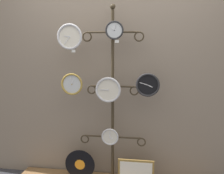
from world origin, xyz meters
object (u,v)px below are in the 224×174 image
object	(u,v)px
display_stand	(113,128)
clock_top_center	(114,30)
clock_bottom_center	(110,137)
clock_middle_left	(72,84)
vinyl_record	(80,165)
clock_middle_right	(148,85)
clock_middle_center	(108,90)
clock_top_left	(70,37)
picture_frame	(136,172)

from	to	relation	value
display_stand	clock_top_center	distance (m)	1.08
clock_bottom_center	clock_middle_left	bearing A→B (deg)	175.79
clock_middle_left	vinyl_record	size ratio (longest dim) A/B	0.69
clock_middle_right	vinyl_record	bearing A→B (deg)	179.02
clock_top_center	clock_middle_center	distance (m)	0.62
clock_top_left	clock_middle_left	bearing A→B (deg)	88.01
clock_middle_center	clock_middle_right	world-z (taller)	clock_middle_right
display_stand	clock_bottom_center	bearing A→B (deg)	-96.58
clock_middle_left	vinyl_record	bearing A→B (deg)	8.74
clock_middle_right	clock_bottom_center	bearing A→B (deg)	-175.84
display_stand	clock_top_left	bearing A→B (deg)	-165.82
clock_top_left	clock_top_center	world-z (taller)	clock_top_center
clock_bottom_center	clock_middle_center	bearing A→B (deg)	-161.02
clock_middle_center	clock_bottom_center	distance (m)	0.52
clock_top_center	clock_middle_right	size ratio (longest dim) A/B	0.76
clock_middle_left	clock_middle_center	size ratio (longest dim) A/B	0.89
clock_top_left	clock_middle_center	bearing A→B (deg)	-0.48
clock_bottom_center	picture_frame	bearing A→B (deg)	2.74
clock_middle_left	clock_bottom_center	bearing A→B (deg)	-4.21
clock_middle_center	clock_middle_right	xyz separation A→B (m)	(0.41, 0.03, 0.06)
clock_middle_center	vinyl_record	xyz separation A→B (m)	(-0.34, 0.05, -0.89)
clock_top_center	picture_frame	bearing A→B (deg)	-2.03
clock_top_center	clock_bottom_center	world-z (taller)	clock_top_center
clock_top_left	clock_bottom_center	distance (m)	1.15
clock_middle_right	picture_frame	xyz separation A→B (m)	(-0.11, -0.01, -0.97)
clock_middle_center	clock_top_left	bearing A→B (deg)	179.52
clock_middle_center	vinyl_record	world-z (taller)	clock_middle_center
clock_bottom_center	vinyl_record	size ratio (longest dim) A/B	0.54
clock_middle_left	vinyl_record	distance (m)	0.94
clock_top_left	clock_middle_right	bearing A→B (deg)	2.20
clock_top_center	clock_bottom_center	size ratio (longest dim) A/B	1.01
clock_middle_right	clock_top_center	bearing A→B (deg)	-178.96
clock_top_center	vinyl_record	world-z (taller)	clock_top_center
display_stand	vinyl_record	bearing A→B (deg)	-169.83
clock_middle_center	clock_bottom_center	bearing A→B (deg)	18.98
vinyl_record	display_stand	bearing A→B (deg)	10.17
display_stand	clock_middle_center	distance (m)	0.47
picture_frame	vinyl_record	bearing A→B (deg)	177.52
clock_middle_center	clock_bottom_center	world-z (taller)	clock_middle_center
display_stand	clock_middle_left	size ratio (longest dim) A/B	8.33
clock_top_left	vinyl_record	xyz separation A→B (m)	(0.07, 0.04, -1.44)
vinyl_record	clock_top_center	bearing A→B (deg)	-2.75
clock_top_center	clock_middle_left	world-z (taller)	clock_top_center
clock_top_left	clock_bottom_center	xyz separation A→B (m)	(0.43, 0.00, -1.07)
display_stand	clock_middle_center	xyz separation A→B (m)	(-0.03, -0.11, 0.46)
clock_top_center	vinyl_record	xyz separation A→B (m)	(-0.40, 0.02, -1.50)
display_stand	picture_frame	xyz separation A→B (m)	(0.27, -0.09, -0.46)
clock_middle_center	vinyl_record	distance (m)	0.95
vinyl_record	picture_frame	world-z (taller)	vinyl_record
vinyl_record	clock_middle_left	bearing A→B (deg)	-171.26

